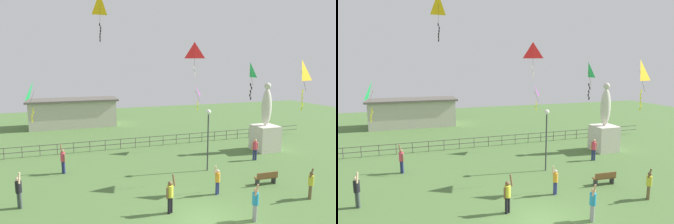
{
  "view_description": "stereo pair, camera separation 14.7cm",
  "coord_description": "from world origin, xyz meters",
  "views": [
    {
      "loc": [
        -5.78,
        -11.77,
        7.51
      ],
      "look_at": [
        -0.05,
        5.39,
        4.63
      ],
      "focal_mm": 31.19,
      "sensor_mm": 36.0,
      "label": 1
    },
    {
      "loc": [
        -5.64,
        -11.82,
        7.51
      ],
      "look_at": [
        -0.05,
        5.39,
        4.63
      ],
      "focal_mm": 31.19,
      "sensor_mm": 36.0,
      "label": 2
    }
  ],
  "objects": [
    {
      "name": "ground_plane",
      "position": [
        0.0,
        0.0,
        0.0
      ],
      "size": [
        80.0,
        80.0,
        0.0
      ],
      "primitive_type": "plane",
      "color": "#4C7038"
    },
    {
      "name": "statue_monument",
      "position": [
        10.47,
        9.54,
        1.74
      ],
      "size": [
        1.99,
        1.99,
        6.05
      ],
      "color": "beige",
      "rests_on": "ground_plane"
    },
    {
      "name": "lamppost",
      "position": [
        3.33,
        6.52,
        3.25
      ],
      "size": [
        0.36,
        0.36,
        4.47
      ],
      "color": "#38383D",
      "rests_on": "ground_plane"
    },
    {
      "name": "park_bench",
      "position": [
        5.76,
        3.02,
        0.46
      ],
      "size": [
        1.52,
        0.47,
        0.85
      ],
      "color": "brown",
      "rests_on": "ground_plane"
    },
    {
      "name": "person_0",
      "position": [
        -6.55,
        9.2,
        1.03
      ],
      "size": [
        0.34,
        0.52,
        2.04
      ],
      "color": "navy",
      "rests_on": "ground_plane"
    },
    {
      "name": "person_1",
      "position": [
        -8.66,
        4.53,
        1.03
      ],
      "size": [
        0.38,
        0.5,
        2.05
      ],
      "color": "#3F4C47",
      "rests_on": "ground_plane"
    },
    {
      "name": "person_2",
      "position": [
        -1.24,
        1.49,
        1.02
      ],
      "size": [
        0.55,
        0.33,
        2.03
      ],
      "color": "black",
      "rests_on": "ground_plane"
    },
    {
      "name": "person_3",
      "position": [
        7.98,
        7.43,
        1.0
      ],
      "size": [
        0.49,
        0.32,
        1.74
      ],
      "color": "navy",
      "rests_on": "ground_plane"
    },
    {
      "name": "person_4",
      "position": [
        2.12,
        2.72,
        0.9
      ],
      "size": [
        0.48,
        0.28,
        1.8
      ],
      "color": "navy",
      "rests_on": "ground_plane"
    },
    {
      "name": "person_5",
      "position": [
        2.44,
        -0.52,
        0.99
      ],
      "size": [
        0.36,
        0.51,
        1.98
      ],
      "color": "#99999E",
      "rests_on": "ground_plane"
    },
    {
      "name": "person_6",
      "position": [
        6.87,
        0.54,
        0.94
      ],
      "size": [
        0.4,
        0.45,
        1.88
      ],
      "color": "brown",
      "rests_on": "ground_plane"
    },
    {
      "name": "kite_0",
      "position": [
        4.66,
        11.84,
        5.27
      ],
      "size": [
        0.77,
        0.93,
        2.27
      ],
      "color": "#B22DB2"
    },
    {
      "name": "kite_1",
      "position": [
        7.64,
        2.69,
        7.1
      ],
      "size": [
        0.96,
        0.73,
        3.08
      ],
      "color": "yellow"
    },
    {
      "name": "kite_2",
      "position": [
        -8.39,
        11.88,
        5.62
      ],
      "size": [
        0.85,
        1.19,
        3.13
      ],
      "color": "#1EB759"
    },
    {
      "name": "kite_3",
      "position": [
        2.88,
        8.09,
        8.52
      ],
      "size": [
        1.15,
        0.85,
        2.53
      ],
      "color": "red"
    },
    {
      "name": "kite_4",
      "position": [
        -3.54,
        10.19,
        11.73
      ],
      "size": [
        0.81,
        0.66,
        3.37
      ],
      "color": "yellow"
    },
    {
      "name": "kite_5",
      "position": [
        5.11,
        4.35,
        7.14
      ],
      "size": [
        0.46,
        0.85,
        2.41
      ],
      "color": "#1EB759"
    },
    {
      "name": "waterfront_railing",
      "position": [
        -0.35,
        14.0,
        0.62
      ],
      "size": [
        36.01,
        0.06,
        0.95
      ],
      "color": "#4C4742",
      "rests_on": "ground_plane"
    },
    {
      "name": "pavilion_building",
      "position": [
        -5.56,
        26.0,
        1.74
      ],
      "size": [
        10.61,
        4.38,
        3.44
      ],
      "color": "#B7B2A3",
      "rests_on": "ground_plane"
    }
  ]
}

